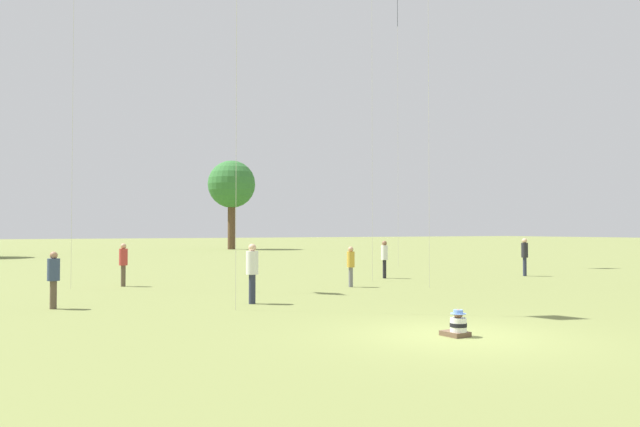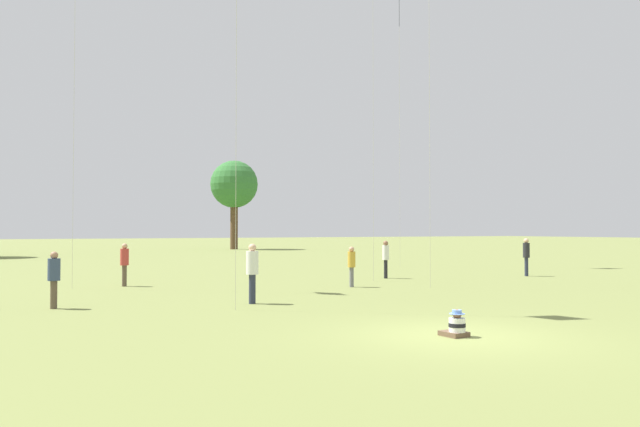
{
  "view_description": "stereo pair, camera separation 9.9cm",
  "coord_description": "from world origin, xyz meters",
  "px_view_note": "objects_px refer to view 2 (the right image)",
  "views": [
    {
      "loc": [
        -8.6,
        -10.08,
        2.2
      ],
      "look_at": [
        -0.01,
        5.97,
        2.67
      ],
      "focal_mm": 35.0,
      "sensor_mm": 36.0,
      "label": 1
    },
    {
      "loc": [
        -8.52,
        -10.13,
        2.2
      ],
      "look_at": [
        -0.01,
        5.97,
        2.67
      ],
      "focal_mm": 35.0,
      "sensor_mm": 36.0,
      "label": 2
    }
  ],
  "objects_px": {
    "person_standing_2": "(125,260)",
    "distant_tree_2": "(234,185)",
    "seated_toddler": "(456,326)",
    "person_standing_3": "(54,275)",
    "person_standing_5": "(526,253)",
    "person_standing_6": "(252,268)",
    "person_standing_4": "(386,255)",
    "person_standing_0": "(352,263)"
  },
  "relations": [
    {
      "from": "seated_toddler",
      "to": "person_standing_5",
      "type": "distance_m",
      "value": 18.08
    },
    {
      "from": "person_standing_0",
      "to": "person_standing_4",
      "type": "bearing_deg",
      "value": -75.68
    },
    {
      "from": "person_standing_0",
      "to": "person_standing_4",
      "type": "height_order",
      "value": "person_standing_4"
    },
    {
      "from": "person_standing_2",
      "to": "distant_tree_2",
      "type": "bearing_deg",
      "value": 82.73
    },
    {
      "from": "seated_toddler",
      "to": "person_standing_6",
      "type": "relative_size",
      "value": 0.32
    },
    {
      "from": "person_standing_0",
      "to": "person_standing_3",
      "type": "xyz_separation_m",
      "value": [
        -10.68,
        -1.76,
        0.01
      ]
    },
    {
      "from": "person_standing_2",
      "to": "person_standing_6",
      "type": "distance_m",
      "value": 7.96
    },
    {
      "from": "seated_toddler",
      "to": "person_standing_3",
      "type": "xyz_separation_m",
      "value": [
        -6.92,
        8.76,
        0.72
      ]
    },
    {
      "from": "person_standing_0",
      "to": "person_standing_2",
      "type": "bearing_deg",
      "value": 34.81
    },
    {
      "from": "person_standing_5",
      "to": "distant_tree_2",
      "type": "xyz_separation_m",
      "value": [
        1.64,
        44.66,
        6.1
      ]
    },
    {
      "from": "distant_tree_2",
      "to": "person_standing_6",
      "type": "bearing_deg",
      "value": -109.38
    },
    {
      "from": "person_standing_0",
      "to": "distant_tree_2",
      "type": "height_order",
      "value": "distant_tree_2"
    },
    {
      "from": "person_standing_0",
      "to": "person_standing_3",
      "type": "height_order",
      "value": "person_standing_3"
    },
    {
      "from": "seated_toddler",
      "to": "distant_tree_2",
      "type": "distance_m",
      "value": 58.67
    },
    {
      "from": "person_standing_0",
      "to": "distant_tree_2",
      "type": "bearing_deg",
      "value": -39.92
    },
    {
      "from": "person_standing_5",
      "to": "person_standing_2",
      "type": "bearing_deg",
      "value": 151.18
    },
    {
      "from": "seated_toddler",
      "to": "person_standing_0",
      "type": "xyz_separation_m",
      "value": [
        3.76,
        10.52,
        0.71
      ]
    },
    {
      "from": "person_standing_4",
      "to": "person_standing_5",
      "type": "distance_m",
      "value": 6.94
    },
    {
      "from": "person_standing_0",
      "to": "person_standing_2",
      "type": "xyz_separation_m",
      "value": [
        -7.65,
        4.38,
        0.07
      ]
    },
    {
      "from": "person_standing_3",
      "to": "person_standing_5",
      "type": "relative_size",
      "value": 0.89
    },
    {
      "from": "person_standing_2",
      "to": "person_standing_3",
      "type": "relative_size",
      "value": 1.05
    },
    {
      "from": "person_standing_3",
      "to": "seated_toddler",
      "type": "bearing_deg",
      "value": -121.17
    },
    {
      "from": "person_standing_2",
      "to": "distant_tree_2",
      "type": "height_order",
      "value": "distant_tree_2"
    },
    {
      "from": "distant_tree_2",
      "to": "person_standing_0",
      "type": "bearing_deg",
      "value": -104.53
    },
    {
      "from": "seated_toddler",
      "to": "person_standing_5",
      "type": "height_order",
      "value": "person_standing_5"
    },
    {
      "from": "person_standing_4",
      "to": "distant_tree_2",
      "type": "relative_size",
      "value": 0.17
    },
    {
      "from": "person_standing_6",
      "to": "distant_tree_2",
      "type": "distance_m",
      "value": 52.16
    },
    {
      "from": "person_standing_0",
      "to": "person_standing_3",
      "type": "relative_size",
      "value": 0.97
    },
    {
      "from": "person_standing_0",
      "to": "person_standing_6",
      "type": "distance_m",
      "value": 6.27
    },
    {
      "from": "person_standing_3",
      "to": "distant_tree_2",
      "type": "bearing_deg",
      "value": -4.89
    },
    {
      "from": "distant_tree_2",
      "to": "person_standing_5",
      "type": "bearing_deg",
      "value": -92.1
    },
    {
      "from": "person_standing_2",
      "to": "person_standing_4",
      "type": "height_order",
      "value": "person_standing_4"
    },
    {
      "from": "person_standing_2",
      "to": "person_standing_6",
      "type": "relative_size",
      "value": 0.94
    },
    {
      "from": "person_standing_2",
      "to": "person_standing_4",
      "type": "bearing_deg",
      "value": 10.69
    },
    {
      "from": "person_standing_3",
      "to": "person_standing_0",
      "type": "bearing_deg",
      "value": -60.11
    },
    {
      "from": "person_standing_0",
      "to": "person_standing_2",
      "type": "height_order",
      "value": "person_standing_2"
    },
    {
      "from": "person_standing_3",
      "to": "distant_tree_2",
      "type": "xyz_separation_m",
      "value": [
        22.51,
        47.37,
        6.24
      ]
    },
    {
      "from": "person_standing_2",
      "to": "person_standing_6",
      "type": "bearing_deg",
      "value": -55.32
    },
    {
      "from": "person_standing_2",
      "to": "person_standing_5",
      "type": "xyz_separation_m",
      "value": [
        17.84,
        -3.43,
        0.09
      ]
    },
    {
      "from": "person_standing_5",
      "to": "person_standing_6",
      "type": "xyz_separation_m",
      "value": [
        -15.55,
        -4.2,
        -0.03
      ]
    },
    {
      "from": "person_standing_3",
      "to": "person_standing_4",
      "type": "distance_m",
      "value": 14.98
    },
    {
      "from": "person_standing_0",
      "to": "distant_tree_2",
      "type": "xyz_separation_m",
      "value": [
        11.82,
        45.61,
        6.25
      ]
    }
  ]
}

